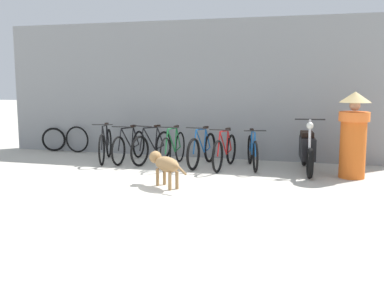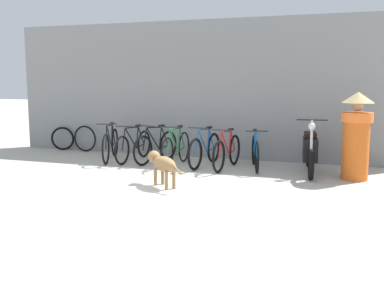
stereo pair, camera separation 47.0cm
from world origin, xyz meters
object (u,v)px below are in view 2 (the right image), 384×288
at_px(motorcycle, 310,151).
at_px(spare_tire_left, 85,139).
at_px(stray_dog, 162,164).
at_px(bicycle_5, 227,152).
at_px(bicycle_3, 176,149).
at_px(bicycle_6, 255,152).
at_px(bicycle_1, 134,146).
at_px(spare_tire_right, 63,139).
at_px(bicycle_0, 111,145).
at_px(person_in_robes, 356,134).
at_px(bicycle_4, 205,150).
at_px(bicycle_2, 156,147).

xyz_separation_m(motorcycle, spare_tire_left, (-5.84, 0.93, -0.11)).
bearing_deg(stray_dog, bicycle_5, -70.60).
height_order(bicycle_3, bicycle_6, bicycle_3).
height_order(bicycle_1, spare_tire_right, bicycle_1).
bearing_deg(bicycle_0, stray_dog, 29.23).
bearing_deg(person_in_robes, spare_tire_right, -9.04).
bearing_deg(stray_dog, bicycle_0, -4.35).
bearing_deg(spare_tire_right, bicycle_6, -8.84).
distance_m(bicycle_5, person_in_robes, 2.63).
bearing_deg(bicycle_3, bicycle_1, -102.34).
xyz_separation_m(bicycle_0, person_in_robes, (5.41, -0.34, 0.50)).
bearing_deg(bicycle_0, spare_tire_right, -133.33).
height_order(motorcycle, spare_tire_right, motorcycle).
relative_size(bicycle_3, bicycle_4, 1.03).
height_order(person_in_robes, spare_tire_left, person_in_robes).
distance_m(bicycle_3, spare_tire_right, 3.85).
relative_size(bicycle_6, spare_tire_right, 2.47).
xyz_separation_m(bicycle_1, bicycle_3, (1.16, -0.24, 0.02)).
relative_size(bicycle_4, bicycle_5, 1.01).
height_order(spare_tire_left, spare_tire_right, spare_tire_left).
bearing_deg(bicycle_3, bicycle_5, 91.67).
bearing_deg(bicycle_6, bicycle_4, -100.45).
bearing_deg(bicycle_4, bicycle_1, -86.58).
xyz_separation_m(motorcycle, stray_dog, (-2.38, -2.03, -0.04)).
xyz_separation_m(bicycle_3, motorcycle, (2.85, 0.14, 0.08)).
relative_size(bicycle_0, bicycle_2, 1.03).
bearing_deg(bicycle_3, bicycle_0, -94.72).
bearing_deg(bicycle_5, spare_tire_right, -97.06).
bearing_deg(spare_tire_left, bicycle_3, -19.67).
relative_size(bicycle_5, motorcycle, 0.87).
bearing_deg(bicycle_1, bicycle_2, 89.79).
xyz_separation_m(bicycle_3, person_in_robes, (3.71, -0.22, 0.50)).
distance_m(bicycle_4, spare_tire_right, 4.41).
xyz_separation_m(bicycle_1, spare_tire_right, (-2.54, 0.84, -0.04)).
relative_size(motorcycle, spare_tire_right, 3.04).
height_order(bicycle_3, motorcycle, motorcycle).
relative_size(bicycle_4, person_in_robes, 1.01).
distance_m(motorcycle, spare_tire_left, 5.92).
relative_size(bicycle_1, spare_tire_left, 2.53).
bearing_deg(bicycle_1, bicycle_5, 86.59).
xyz_separation_m(bicycle_1, person_in_robes, (4.86, -0.46, 0.52)).
distance_m(bicycle_3, bicycle_5, 1.15).
bearing_deg(bicycle_4, bicycle_3, -70.21).
xyz_separation_m(bicycle_6, spare_tire_left, (-4.71, 0.83, -0.01)).
bearing_deg(spare_tire_right, bicycle_3, -16.28).
relative_size(bicycle_1, spare_tire_right, 2.76).
xyz_separation_m(bicycle_6, spare_tire_right, (-5.41, 0.84, -0.03)).
bearing_deg(stray_dog, bicycle_1, -14.14).
height_order(bicycle_5, spare_tire_left, bicycle_5).
relative_size(person_in_robes, spare_tire_left, 2.40).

